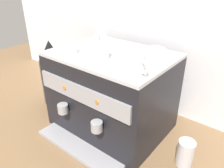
# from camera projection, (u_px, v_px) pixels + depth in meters

# --- Properties ---
(ground_plane) EXTENTS (4.00, 4.00, 0.00)m
(ground_plane) POSITION_uv_depth(u_px,v_px,m) (112.00, 124.00, 1.37)
(ground_plane) COLOR brown
(tiled_backsplash_wall) EXTENTS (2.80, 0.03, 0.93)m
(tiled_backsplash_wall) POSITION_uv_depth(u_px,v_px,m) (147.00, 39.00, 1.41)
(tiled_backsplash_wall) COLOR silver
(tiled_backsplash_wall) RESTS_ON ground_plane
(espresso_machine) EXTENTS (0.64, 0.58, 0.46)m
(espresso_machine) POSITION_uv_depth(u_px,v_px,m) (112.00, 92.00, 1.26)
(espresso_machine) COLOR black
(espresso_machine) RESTS_ON ground_plane
(ceramic_cup_0) EXTENTS (0.07, 0.10, 0.08)m
(ceramic_cup_0) POSITION_uv_depth(u_px,v_px,m) (100.00, 38.00, 1.27)
(ceramic_cup_0) COLOR white
(ceramic_cup_0) RESTS_ON espresso_machine
(ceramic_cup_1) EXTENTS (0.11, 0.07, 0.08)m
(ceramic_cup_1) POSITION_uv_depth(u_px,v_px,m) (101.00, 51.00, 1.07)
(ceramic_cup_1) COLOR white
(ceramic_cup_1) RESTS_ON espresso_machine
(ceramic_cup_2) EXTENTS (0.10, 0.07, 0.08)m
(ceramic_cup_2) POSITION_uv_depth(u_px,v_px,m) (138.00, 64.00, 0.91)
(ceramic_cup_2) COLOR white
(ceramic_cup_2) RESTS_ON espresso_machine
(ceramic_bowl_0) EXTENTS (0.11, 0.11, 0.03)m
(ceramic_bowl_0) POSITION_uv_depth(u_px,v_px,m) (154.00, 52.00, 1.12)
(ceramic_bowl_0) COLOR silver
(ceramic_bowl_0) RESTS_ON espresso_machine
(ceramic_bowl_1) EXTENTS (0.11, 0.11, 0.03)m
(ceramic_bowl_1) POSITION_uv_depth(u_px,v_px,m) (68.00, 51.00, 1.15)
(ceramic_bowl_1) COLOR silver
(ceramic_bowl_1) RESTS_ON espresso_machine
(coffee_grinder) EXTENTS (0.16, 0.16, 0.45)m
(coffee_grinder) POSITION_uv_depth(u_px,v_px,m) (53.00, 74.00, 1.52)
(coffee_grinder) COLOR #333338
(coffee_grinder) RESTS_ON ground_plane
(milk_pitcher) EXTENTS (0.08, 0.08, 0.14)m
(milk_pitcher) POSITION_uv_depth(u_px,v_px,m) (185.00, 153.00, 1.05)
(milk_pitcher) COLOR #B7B7BC
(milk_pitcher) RESTS_ON ground_plane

